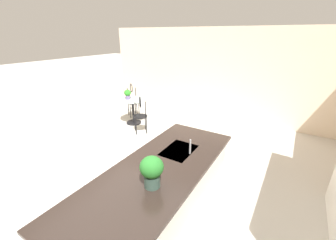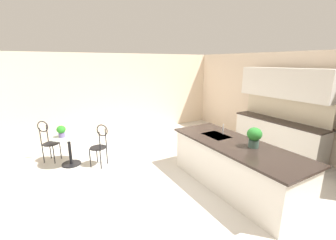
{
  "view_description": "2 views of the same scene",
  "coord_description": "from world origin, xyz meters",
  "views": [
    {
      "loc": [
        2.16,
        2.14,
        2.51
      ],
      "look_at": [
        -1.14,
        0.12,
        0.93
      ],
      "focal_mm": 22.82,
      "sensor_mm": 36.0,
      "label": 1
    },
    {
      "loc": [
        3.14,
        -2.27,
        2.44
      ],
      "look_at": [
        -0.99,
        0.09,
        1.19
      ],
      "focal_mm": 23.82,
      "sensor_mm": 36.0,
      "label": 2
    }
  ],
  "objects": [
    {
      "name": "ground_plane",
      "position": [
        0.0,
        0.0,
        0.0
      ],
      "size": [
        40.0,
        40.0,
        0.0
      ],
      "primitive_type": "plane",
      "color": "beige"
    },
    {
      "name": "wall_back",
      "position": [
        0.0,
        3.66,
        1.35
      ],
      "size": [
        9.0,
        0.12,
        2.7
      ],
      "primitive_type": "cube",
      "color": "beige",
      "rests_on": "ground"
    },
    {
      "name": "wall_left_window",
      "position": [
        -4.26,
        0.0,
        1.35
      ],
      "size": [
        0.12,
        7.8,
        2.7
      ],
      "primitive_type": "cube",
      "color": "beige",
      "rests_on": "ground"
    },
    {
      "name": "kitchen_island",
      "position": [
        0.3,
        0.85,
        0.46
      ],
      "size": [
        2.8,
        1.06,
        0.92
      ],
      "color": "white",
      "rests_on": "ground"
    },
    {
      "name": "back_counter_run",
      "position": [
        -0.4,
        3.21,
        0.49
      ],
      "size": [
        2.44,
        0.64,
        1.52
      ],
      "color": "white",
      "rests_on": "ground"
    },
    {
      "name": "upper_cabinet_run",
      "position": [
        -0.4,
        3.18,
        1.9
      ],
      "size": [
        2.4,
        0.36,
        0.76
      ],
      "color": "white",
      "rests_on": "back_counter_run"
    },
    {
      "name": "bistro_table",
      "position": [
        -2.37,
        -1.84,
        0.45
      ],
      "size": [
        0.8,
        0.8,
        0.74
      ],
      "color": "black",
      "rests_on": "ground"
    },
    {
      "name": "chair_near_window",
      "position": [
        -2.86,
        -2.27,
        0.57
      ],
      "size": [
        0.53,
        0.53,
        1.04
      ],
      "color": "black",
      "rests_on": "ground"
    },
    {
      "name": "chair_by_island",
      "position": [
        -1.94,
        -1.22,
        0.57
      ],
      "size": [
        0.54,
        0.54,
        1.04
      ],
      "color": "black",
      "rests_on": "ground"
    },
    {
      "name": "sink_faucet",
      "position": [
        -0.25,
        1.03,
        1.03
      ],
      "size": [
        0.02,
        0.02,
        0.22
      ],
      "primitive_type": "cylinder",
      "color": "#B2B5BA",
      "rests_on": "kitchen_island"
    },
    {
      "name": "potted_plant_on_table",
      "position": [
        -2.33,
        -1.98,
        0.9
      ],
      "size": [
        0.2,
        0.2,
        0.28
      ],
      "color": "#7A669E",
      "rests_on": "bistro_table"
    },
    {
      "name": "potted_plant_counter_near",
      "position": [
        0.6,
        0.98,
        1.13
      ],
      "size": [
        0.26,
        0.26,
        0.37
      ],
      "color": "#385147",
      "rests_on": "kitchen_island"
    }
  ]
}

